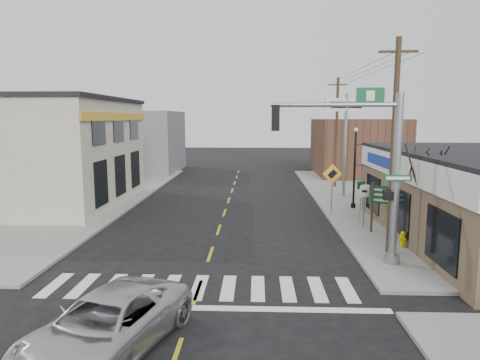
{
  "coord_description": "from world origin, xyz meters",
  "views": [
    {
      "loc": [
        1.93,
        -13.39,
        5.7
      ],
      "look_at": [
        1.15,
        6.59,
        2.8
      ],
      "focal_mm": 32.0,
      "sensor_mm": 36.0,
      "label": 1
    }
  ],
  "objects_px": {
    "utility_pole_near": "(394,145)",
    "fire_hydrant": "(403,239)",
    "guide_sign": "(384,200)",
    "dance_center_sign": "(346,120)",
    "bare_tree": "(427,153)",
    "suv": "(106,325)",
    "utility_pole_far": "(336,131)",
    "traffic_signal_pole": "(375,161)",
    "lamp_post": "(356,162)"
  },
  "relations": [
    {
      "from": "suv",
      "to": "utility_pole_near",
      "type": "relative_size",
      "value": 0.6
    },
    {
      "from": "suv",
      "to": "bare_tree",
      "type": "relative_size",
      "value": 0.99
    },
    {
      "from": "lamp_post",
      "to": "dance_center_sign",
      "type": "xyz_separation_m",
      "value": [
        0.17,
        4.23,
        2.53
      ]
    },
    {
      "from": "traffic_signal_pole",
      "to": "utility_pole_near",
      "type": "bearing_deg",
      "value": 53.33
    },
    {
      "from": "traffic_signal_pole",
      "to": "utility_pole_near",
      "type": "xyz_separation_m",
      "value": [
        1.09,
        1.42,
        0.51
      ]
    },
    {
      "from": "utility_pole_far",
      "to": "fire_hydrant",
      "type": "bearing_deg",
      "value": -85.84
    },
    {
      "from": "utility_pole_near",
      "to": "utility_pole_far",
      "type": "relative_size",
      "value": 1.0
    },
    {
      "from": "guide_sign",
      "to": "dance_center_sign",
      "type": "height_order",
      "value": "dance_center_sign"
    },
    {
      "from": "traffic_signal_pole",
      "to": "guide_sign",
      "type": "height_order",
      "value": "traffic_signal_pole"
    },
    {
      "from": "bare_tree",
      "to": "lamp_post",
      "type": "bearing_deg",
      "value": 95.96
    },
    {
      "from": "fire_hydrant",
      "to": "utility_pole_far",
      "type": "distance_m",
      "value": 17.2
    },
    {
      "from": "fire_hydrant",
      "to": "lamp_post",
      "type": "height_order",
      "value": "lamp_post"
    },
    {
      "from": "utility_pole_near",
      "to": "fire_hydrant",
      "type": "bearing_deg",
      "value": 42.73
    },
    {
      "from": "traffic_signal_pole",
      "to": "dance_center_sign",
      "type": "height_order",
      "value": "dance_center_sign"
    },
    {
      "from": "suv",
      "to": "bare_tree",
      "type": "height_order",
      "value": "bare_tree"
    },
    {
      "from": "traffic_signal_pole",
      "to": "lamp_post",
      "type": "bearing_deg",
      "value": 81.78
    },
    {
      "from": "lamp_post",
      "to": "utility_pole_near",
      "type": "bearing_deg",
      "value": -72.14
    },
    {
      "from": "utility_pole_near",
      "to": "utility_pole_far",
      "type": "bearing_deg",
      "value": 90.23
    },
    {
      "from": "dance_center_sign",
      "to": "utility_pole_near",
      "type": "bearing_deg",
      "value": -113.44
    },
    {
      "from": "dance_center_sign",
      "to": "fire_hydrant",
      "type": "bearing_deg",
      "value": -109.85
    },
    {
      "from": "guide_sign",
      "to": "lamp_post",
      "type": "height_order",
      "value": "lamp_post"
    },
    {
      "from": "traffic_signal_pole",
      "to": "utility_pole_far",
      "type": "xyz_separation_m",
      "value": [
        1.98,
        18.8,
        0.52
      ]
    },
    {
      "from": "utility_pole_far",
      "to": "suv",
      "type": "bearing_deg",
      "value": -107.28
    },
    {
      "from": "traffic_signal_pole",
      "to": "bare_tree",
      "type": "height_order",
      "value": "traffic_signal_pole"
    },
    {
      "from": "bare_tree",
      "to": "utility_pole_near",
      "type": "xyz_separation_m",
      "value": [
        -1.47,
        -0.27,
        0.36
      ]
    },
    {
      "from": "fire_hydrant",
      "to": "utility_pole_far",
      "type": "height_order",
      "value": "utility_pole_far"
    },
    {
      "from": "bare_tree",
      "to": "traffic_signal_pole",
      "type": "bearing_deg",
      "value": -146.66
    },
    {
      "from": "guide_sign",
      "to": "fire_hydrant",
      "type": "distance_m",
      "value": 2.79
    },
    {
      "from": "fire_hydrant",
      "to": "dance_center_sign",
      "type": "xyz_separation_m",
      "value": [
        -0.08,
        12.47,
        5.06
      ]
    },
    {
      "from": "lamp_post",
      "to": "traffic_signal_pole",
      "type": "bearing_deg",
      "value": -77.63
    },
    {
      "from": "utility_pole_far",
      "to": "utility_pole_near",
      "type": "bearing_deg",
      "value": -88.53
    },
    {
      "from": "guide_sign",
      "to": "fire_hydrant",
      "type": "height_order",
      "value": "guide_sign"
    },
    {
      "from": "suv",
      "to": "fire_hydrant",
      "type": "xyz_separation_m",
      "value": [
        10.02,
        8.68,
        -0.22
      ]
    },
    {
      "from": "lamp_post",
      "to": "bare_tree",
      "type": "height_order",
      "value": "bare_tree"
    },
    {
      "from": "lamp_post",
      "to": "bare_tree",
      "type": "bearing_deg",
      "value": -62.54
    },
    {
      "from": "dance_center_sign",
      "to": "utility_pole_far",
      "type": "distance_m",
      "value": 4.33
    },
    {
      "from": "traffic_signal_pole",
      "to": "guide_sign",
      "type": "relative_size",
      "value": 2.7
    },
    {
      "from": "traffic_signal_pole",
      "to": "dance_center_sign",
      "type": "relative_size",
      "value": 0.92
    },
    {
      "from": "suv",
      "to": "fire_hydrant",
      "type": "bearing_deg",
      "value": 58.33
    },
    {
      "from": "suv",
      "to": "traffic_signal_pole",
      "type": "height_order",
      "value": "traffic_signal_pole"
    },
    {
      "from": "fire_hydrant",
      "to": "utility_pole_near",
      "type": "distance_m",
      "value": 4.24
    },
    {
      "from": "suv",
      "to": "utility_pole_far",
      "type": "distance_m",
      "value": 27.59
    },
    {
      "from": "utility_pole_near",
      "to": "utility_pole_far",
      "type": "height_order",
      "value": "utility_pole_far"
    },
    {
      "from": "utility_pole_near",
      "to": "bare_tree",
      "type": "bearing_deg",
      "value": 13.38
    },
    {
      "from": "guide_sign",
      "to": "dance_center_sign",
      "type": "distance_m",
      "value": 10.68
    },
    {
      "from": "suv",
      "to": "bare_tree",
      "type": "xyz_separation_m",
      "value": [
        10.67,
        8.27,
        3.53
      ]
    },
    {
      "from": "fire_hydrant",
      "to": "lamp_post",
      "type": "xyz_separation_m",
      "value": [
        -0.25,
        8.24,
        2.52
      ]
    },
    {
      "from": "traffic_signal_pole",
      "to": "guide_sign",
      "type": "distance_m",
      "value": 5.46
    },
    {
      "from": "fire_hydrant",
      "to": "utility_pole_near",
      "type": "height_order",
      "value": "utility_pole_near"
    },
    {
      "from": "dance_center_sign",
      "to": "traffic_signal_pole",
      "type": "bearing_deg",
      "value": -117.39
    }
  ]
}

